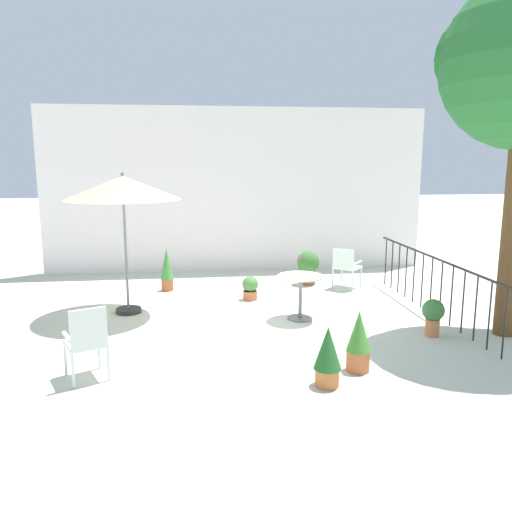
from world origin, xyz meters
TOP-DOWN VIEW (x-y plane):
  - ground_plane at (0.00, 0.00)m, footprint 60.00×60.00m
  - villa_facade at (0.00, 4.27)m, footprint 9.09×0.30m
  - terrace_railing at (3.04, -0.00)m, footprint 0.03×5.00m
  - patio_umbrella_0 at (-2.23, 0.85)m, footprint 1.95×1.95m
  - cafe_table_0 at (0.70, 0.12)m, footprint 0.78×0.78m
  - patio_chair_0 at (-2.36, -1.98)m, footprint 0.60×0.61m
  - patio_chair_1 at (2.07, 2.07)m, footprint 0.68×0.67m
  - potted_plant_0 at (-0.00, 1.44)m, footprint 0.31×0.31m
  - potted_plant_1 at (-1.62, 2.35)m, footprint 0.27×0.27m
  - potted_plant_2 at (2.53, -0.96)m, footprint 0.34×0.34m
  - potted_plant_3 at (1.38, 2.53)m, footprint 0.48×0.48m
  - potted_plant_4 at (0.98, -2.10)m, footprint 0.31×0.31m
  - potted_plant_5 at (0.48, -2.49)m, footprint 0.33×0.33m

SIDE VIEW (x-z plane):
  - ground_plane at x=0.00m, z-range 0.00..0.00m
  - potted_plant_0 at x=0.00m, z-range 0.01..0.47m
  - potted_plant_2 at x=2.53m, z-range 0.05..0.63m
  - potted_plant_5 at x=0.48m, z-range 0.02..0.76m
  - potted_plant_4 at x=0.98m, z-range 0.01..0.80m
  - potted_plant_3 at x=1.38m, z-range 0.05..0.78m
  - potted_plant_1 at x=-1.62m, z-range 0.01..0.90m
  - patio_chair_1 at x=2.07m, z-range 0.07..0.93m
  - cafe_table_0 at x=0.70m, z-range 0.15..0.90m
  - patio_chair_0 at x=-2.36m, z-range 0.06..1.00m
  - terrace_railing at x=3.04m, z-range 0.17..1.19m
  - villa_facade at x=0.00m, z-range 0.00..3.87m
  - patio_umbrella_0 at x=-2.23m, z-range 0.94..3.39m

